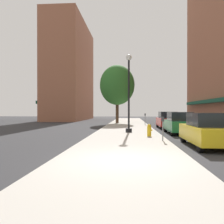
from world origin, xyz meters
TOP-DOWN VIEW (x-y plane):
  - ground_plane at (4.00, 18.00)m, footprint 90.00×90.00m
  - sidewalk_slab at (0.00, 19.00)m, footprint 4.80×50.00m
  - building_far_background at (-11.01, 37.00)m, footprint 6.80×18.00m
  - lamppost at (0.18, 10.22)m, footprint 0.48×0.48m
  - fire_hydrant at (1.50, 7.53)m, footprint 0.33×0.26m
  - parking_meter_near at (2.05, 20.14)m, footprint 0.14×0.09m
  - parking_meter_far at (2.05, 5.31)m, footprint 0.14×0.09m
  - tree_near at (-1.40, 23.78)m, footprint 4.61×4.61m
  - car_yellow at (4.00, 3.96)m, footprint 1.80×4.30m
  - car_green at (4.00, 10.54)m, footprint 1.80×4.30m
  - car_red at (4.00, 16.22)m, footprint 1.80×4.30m

SIDE VIEW (x-z plane):
  - ground_plane at x=4.00m, z-range 0.00..0.00m
  - sidewalk_slab at x=0.00m, z-range 0.00..0.12m
  - fire_hydrant at x=1.50m, z-range 0.12..0.91m
  - car_yellow at x=4.00m, z-range -0.02..1.64m
  - car_green at x=4.00m, z-range -0.02..1.64m
  - car_red at x=4.00m, z-range -0.02..1.64m
  - parking_meter_near at x=2.05m, z-range 0.29..1.60m
  - parking_meter_far at x=2.05m, z-range 0.29..1.60m
  - lamppost at x=0.18m, z-range 0.25..6.15m
  - tree_near at x=-1.40m, z-range 1.30..8.99m
  - building_far_background at x=-11.01m, z-range -0.02..18.15m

